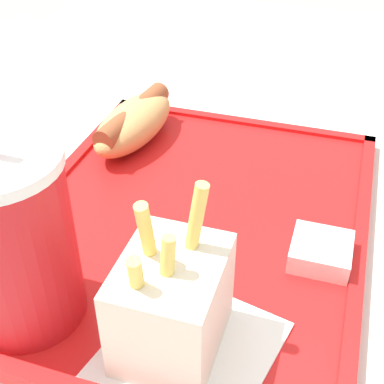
{
  "coord_description": "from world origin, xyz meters",
  "views": [
    {
      "loc": [
        -0.33,
        -0.09,
        1.08
      ],
      "look_at": [
        0.03,
        0.03,
        0.8
      ],
      "focal_mm": 50.0,
      "sensor_mm": 36.0,
      "label": 1
    }
  ],
  "objects_px": {
    "fries_carton": "(167,302)",
    "hot_dog_far": "(134,122)",
    "soda_cup": "(13,240)",
    "sauce_cup_mayo": "(321,251)"
  },
  "relations": [
    {
      "from": "fries_carton",
      "to": "hot_dog_far",
      "type": "bearing_deg",
      "value": 27.31
    },
    {
      "from": "soda_cup",
      "to": "hot_dog_far",
      "type": "distance_m",
      "value": 0.26
    },
    {
      "from": "sauce_cup_mayo",
      "to": "hot_dog_far",
      "type": "bearing_deg",
      "value": 58.96
    },
    {
      "from": "hot_dog_far",
      "to": "sauce_cup_mayo",
      "type": "distance_m",
      "value": 0.26
    },
    {
      "from": "hot_dog_far",
      "to": "soda_cup",
      "type": "bearing_deg",
      "value": -175.44
    },
    {
      "from": "fries_carton",
      "to": "sauce_cup_mayo",
      "type": "relative_size",
      "value": 2.59
    },
    {
      "from": "sauce_cup_mayo",
      "to": "fries_carton",
      "type": "bearing_deg",
      "value": 141.84
    },
    {
      "from": "hot_dog_far",
      "to": "fries_carton",
      "type": "distance_m",
      "value": 0.28
    },
    {
      "from": "soda_cup",
      "to": "sauce_cup_mayo",
      "type": "height_order",
      "value": "soda_cup"
    },
    {
      "from": "fries_carton",
      "to": "sauce_cup_mayo",
      "type": "height_order",
      "value": "fries_carton"
    }
  ]
}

